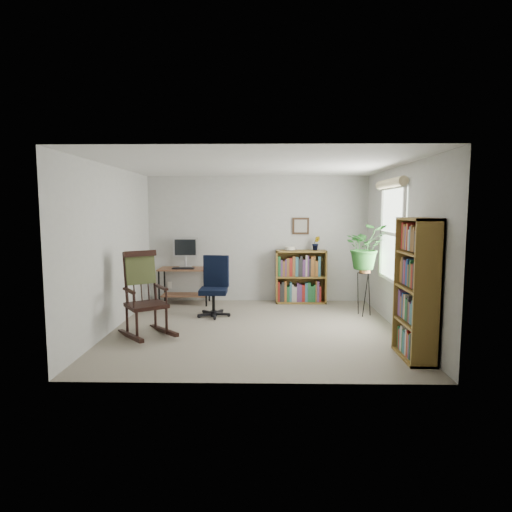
{
  "coord_description": "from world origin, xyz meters",
  "views": [
    {
      "loc": [
        0.12,
        -6.21,
        1.77
      ],
      "look_at": [
        0.0,
        0.4,
        1.05
      ],
      "focal_mm": 30.0,
      "sensor_mm": 36.0,
      "label": 1
    }
  ],
  "objects_px": {
    "office_chair": "(213,286)",
    "tall_bookshelf": "(416,289)",
    "rocking_chair": "(146,294)",
    "desk": "(185,286)",
    "low_bookshelf": "(301,277)"
  },
  "relations": [
    {
      "from": "rocking_chair",
      "to": "low_bookshelf",
      "type": "height_order",
      "value": "rocking_chair"
    },
    {
      "from": "low_bookshelf",
      "to": "tall_bookshelf",
      "type": "distance_m",
      "value": 3.24
    },
    {
      "from": "desk",
      "to": "rocking_chair",
      "type": "distance_m",
      "value": 2.1
    },
    {
      "from": "low_bookshelf",
      "to": "tall_bookshelf",
      "type": "relative_size",
      "value": 0.6
    },
    {
      "from": "tall_bookshelf",
      "to": "rocking_chair",
      "type": "bearing_deg",
      "value": 166.36
    },
    {
      "from": "rocking_chair",
      "to": "low_bookshelf",
      "type": "distance_m",
      "value": 3.22
    },
    {
      "from": "office_chair",
      "to": "tall_bookshelf",
      "type": "bearing_deg",
      "value": -29.27
    },
    {
      "from": "office_chair",
      "to": "tall_bookshelf",
      "type": "xyz_separation_m",
      "value": [
        2.63,
        -1.97,
        0.33
      ]
    },
    {
      "from": "desk",
      "to": "tall_bookshelf",
      "type": "distance_m",
      "value": 4.42
    },
    {
      "from": "rocking_chair",
      "to": "low_bookshelf",
      "type": "xyz_separation_m",
      "value": [
        2.34,
        2.2,
        -0.1
      ]
    },
    {
      "from": "tall_bookshelf",
      "to": "office_chair",
      "type": "bearing_deg",
      "value": 143.25
    },
    {
      "from": "office_chair",
      "to": "rocking_chair",
      "type": "bearing_deg",
      "value": -118.0
    },
    {
      "from": "low_bookshelf",
      "to": "tall_bookshelf",
      "type": "bearing_deg",
      "value": -70.16
    },
    {
      "from": "desk",
      "to": "rocking_chair",
      "type": "height_order",
      "value": "rocking_chair"
    },
    {
      "from": "rocking_chair",
      "to": "low_bookshelf",
      "type": "bearing_deg",
      "value": 8.67
    }
  ]
}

